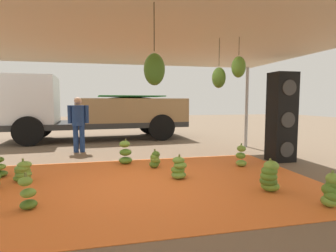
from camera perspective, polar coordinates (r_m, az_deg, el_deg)
The scene contains 14 objects.
ground_plane at distance 7.90m, azimuth -7.86°, elevation -5.69°, with size 40.00×40.00×0.00m, color brown.
tarp_orange at distance 5.00m, azimuth -4.97°, elevation -12.09°, with size 6.36×4.03×0.01m, color orange.
tent_canopy at distance 4.80m, azimuth -4.87°, elevation 18.12°, with size 8.00×7.00×2.65m.
banana_bunch_1 at distance 6.50m, azimuth -9.03°, elevation -5.73°, with size 0.43×0.44×0.59m.
banana_bunch_2 at distance 4.52m, azimuth 31.28°, elevation -11.66°, with size 0.34×0.31×0.52m.
banana_bunch_3 at distance 5.26m, azimuth 2.30°, elevation -8.94°, with size 0.40×0.40×0.47m.
banana_bunch_4 at distance 6.42m, azimuth 15.22°, elevation -6.28°, with size 0.31×0.35×0.53m.
banana_bunch_5 at distance 5.76m, azimuth -28.37°, elevation -8.53°, with size 0.39×0.40×0.43m.
banana_bunch_6 at distance 4.28m, azimuth -27.60°, elevation -12.70°, with size 0.31×0.31×0.52m.
banana_bunch_7 at distance 6.07m, azimuth -2.77°, elevation -7.16°, with size 0.31×0.33×0.42m.
banana_bunch_8 at distance 4.81m, azimuth 20.70°, elevation -10.07°, with size 0.41×0.40×0.55m.
cargo_truck_main at distance 10.93m, azimuth -16.32°, elevation 3.44°, with size 6.90×2.74×2.40m.
worker_0 at distance 8.27m, azimuth -18.44°, elevation 1.16°, with size 0.59×0.36×1.61m.
speaker_stack at distance 7.24m, azimuth 22.92°, elevation 1.72°, with size 0.59×0.52×2.20m.
Camera 1 is at (-0.62, -4.73, 1.50)m, focal length 28.79 mm.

